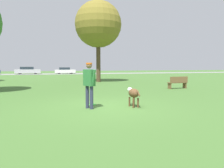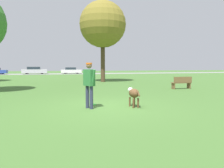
{
  "view_description": "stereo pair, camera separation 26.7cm",
  "coord_description": "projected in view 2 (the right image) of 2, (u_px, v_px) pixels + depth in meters",
  "views": [
    {
      "loc": [
        -1.98,
        -8.03,
        1.58
      ],
      "look_at": [
        0.27,
        -0.21,
        0.9
      ],
      "focal_mm": 35.0,
      "sensor_mm": 36.0,
      "label": 1
    },
    {
      "loc": [
        -1.72,
        -8.1,
        1.58
      ],
      "look_at": [
        0.27,
        -0.21,
        0.9
      ],
      "focal_mm": 35.0,
      "sensor_mm": 36.0,
      "label": 2
    }
  ],
  "objects": [
    {
      "name": "park_bench",
      "position": [
        182.0,
        82.0,
        14.92
      ],
      "size": [
        1.42,
        0.48,
        0.84
      ],
      "rotation": [
        0.0,
        0.0,
        3.2
      ],
      "color": "brown",
      "rests_on": "ground_plane"
    },
    {
      "name": "tree_mid_center",
      "position": [
        103.0,
        25.0,
        21.06
      ],
      "size": [
        4.49,
        4.49,
        7.83
      ],
      "color": "#4C3826",
      "rests_on": "ground_plane"
    },
    {
      "name": "person",
      "position": [
        89.0,
        81.0,
        8.02
      ],
      "size": [
        0.41,
        0.69,
        1.7
      ],
      "rotation": [
        0.0,
        0.0,
        -1.1
      ],
      "color": "#2D334C",
      "rests_on": "ground_plane"
    },
    {
      "name": "dog",
      "position": [
        133.0,
        94.0,
        8.38
      ],
      "size": [
        0.38,
        0.99,
        0.73
      ],
      "rotation": [
        0.0,
        0.0,
        1.63
      ],
      "color": "brown",
      "rests_on": "ground_plane"
    },
    {
      "name": "frisbee",
      "position": [
        93.0,
        104.0,
        8.91
      ],
      "size": [
        0.27,
        0.27,
        0.02
      ],
      "color": "#33D838",
      "rests_on": "ground_plane"
    },
    {
      "name": "parked_car_white",
      "position": [
        71.0,
        71.0,
        43.45
      ],
      "size": [
        3.95,
        1.75,
        1.26
      ],
      "rotation": [
        0.0,
        0.0,
        0.01
      ],
      "color": "white",
      "rests_on": "ground_plane"
    },
    {
      "name": "ground_plane",
      "position": [
        104.0,
        107.0,
        8.38
      ],
      "size": [
        120.0,
        120.0,
        0.0
      ],
      "primitive_type": "plane",
      "color": "#426B2D"
    },
    {
      "name": "far_road_strip",
      "position": [
        66.0,
        74.0,
        43.07
      ],
      "size": [
        120.0,
        6.0,
        0.01
      ],
      "color": "gray",
      "rests_on": "ground_plane"
    },
    {
      "name": "parked_car_silver",
      "position": [
        34.0,
        70.0,
        41.81
      ],
      "size": [
        4.66,
        1.99,
        1.39
      ],
      "rotation": [
        0.0,
        0.0,
        0.05
      ],
      "color": "#B7B7BC",
      "rests_on": "ground_plane"
    }
  ]
}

